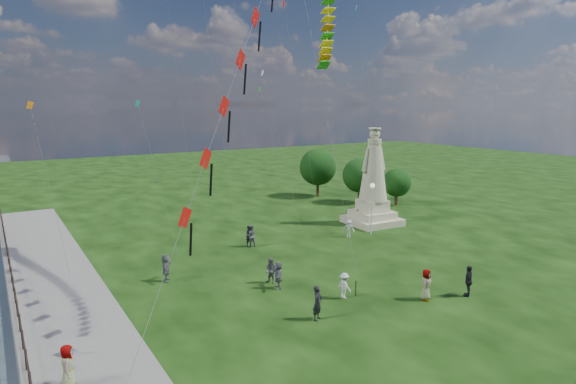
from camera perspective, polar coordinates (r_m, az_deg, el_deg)
ground at (r=61.18m, az=30.37°, el=-1.69°), size 106.50×160.00×0.60m
waterfront at (r=28.51m, az=-27.01°, el=-13.55°), size 200.00×200.00×1.51m
statue at (r=44.81m, az=10.05°, el=0.43°), size 4.70×4.70×8.87m
lamppost at (r=41.12m, az=9.94°, el=-0.67°), size 0.41×0.41×4.44m
tree_row at (r=55.83m, az=6.71°, el=2.33°), size 8.05×12.59×5.77m
person_0 at (r=25.34m, az=3.52°, el=-12.99°), size 0.79×0.69×1.83m
person_1 at (r=30.11m, az=-2.03°, el=-9.32°), size 0.77×0.92×1.63m
person_2 at (r=28.14m, az=6.70°, el=-10.96°), size 0.61×1.02×1.50m
person_3 at (r=30.05m, az=20.61°, el=-9.84°), size 1.20×1.02×1.83m
person_4 at (r=28.74m, az=16.05°, el=-10.51°), size 1.03×0.86×1.81m
person_5 at (r=31.34m, az=-14.26°, el=-8.70°), size 1.31×1.80×1.78m
person_6 at (r=37.75m, az=-4.60°, el=-5.21°), size 0.62×0.41×1.69m
person_7 at (r=37.67m, az=-4.43°, el=-5.20°), size 0.96×0.73×1.74m
person_8 at (r=40.54m, az=7.21°, el=-4.29°), size 1.03×1.08×1.52m
person_9 at (r=45.24m, az=8.53°, el=-2.60°), size 1.15×0.75×1.80m
person_10 at (r=21.56m, az=-24.62°, el=-18.50°), size 0.75×0.97×1.75m
person_11 at (r=29.31m, az=-1.18°, el=-9.81°), size 1.24×1.71×1.69m
red_kite_train at (r=24.53m, az=-5.78°, el=14.49°), size 12.49×9.35×20.46m
small_kites at (r=45.14m, az=-6.73°, el=14.93°), size 29.89×15.51×28.94m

